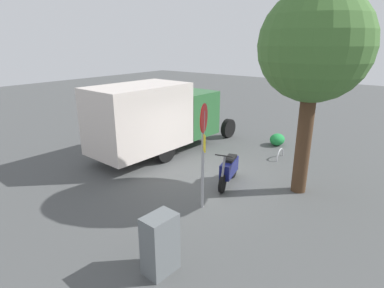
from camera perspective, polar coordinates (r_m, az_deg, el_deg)
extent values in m
plane|color=#4A4C4C|center=(10.61, 4.40, -6.47)|extent=(60.00, 60.00, 0.00)
cylinder|color=black|center=(11.97, -4.93, -1.22)|extent=(0.91, 0.30, 0.90)
cylinder|color=black|center=(13.33, -10.70, 0.56)|extent=(0.91, 0.30, 0.90)
cylinder|color=black|center=(15.13, 6.64, 2.89)|extent=(0.91, 0.30, 0.90)
cylinder|color=black|center=(16.23, 1.07, 4.06)|extent=(0.91, 0.30, 0.90)
cube|color=beige|center=(12.05, -9.64, 4.79)|extent=(3.89, 2.39, 2.45)
cube|color=#2B6233|center=(14.08, -0.56, 5.84)|extent=(1.91, 2.19, 1.90)
cube|color=black|center=(13.97, -0.56, 8.24)|extent=(1.92, 2.03, 0.60)
cylinder|color=black|center=(9.66, 5.59, -7.27)|extent=(0.57, 0.23, 0.56)
cylinder|color=black|center=(10.75, 7.64, -4.60)|extent=(0.57, 0.23, 0.56)
cube|color=navy|center=(10.13, 6.81, -4.32)|extent=(1.14, 0.58, 0.48)
cube|color=black|center=(10.12, 7.03, -2.70)|extent=(0.69, 0.43, 0.12)
cylinder|color=slate|center=(9.48, 5.78, -4.15)|extent=(0.29, 0.14, 0.69)
cylinder|color=black|center=(9.35, 5.85, -2.17)|extent=(0.17, 0.54, 0.04)
cylinder|color=#9E9EA3|center=(8.36, 1.99, -3.17)|extent=(0.08, 0.08, 2.75)
cylinder|color=red|center=(7.99, 2.20, 4.74)|extent=(0.71, 0.32, 0.76)
cube|color=yellow|center=(8.17, 2.14, 0.37)|extent=(0.33, 0.33, 0.44)
cylinder|color=#47301E|center=(9.80, 19.74, 0.53)|extent=(0.44, 0.44, 3.25)
sphere|color=#406B30|center=(9.39, 21.56, 16.40)|extent=(3.06, 3.06, 3.06)
cube|color=slate|center=(6.48, -5.85, -17.75)|extent=(0.71, 0.51, 1.26)
torus|color=#B7B7BC|center=(12.88, 15.74, -2.57)|extent=(0.85, 0.13, 0.85)
ellipsoid|color=#20853D|center=(14.42, 15.33, 0.80)|extent=(0.77, 0.63, 0.52)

